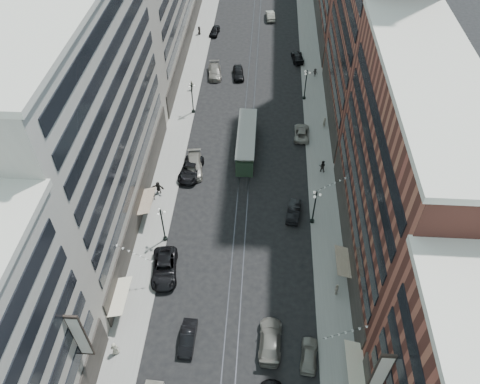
% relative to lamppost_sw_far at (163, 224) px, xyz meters
% --- Properties ---
extents(ground, '(220.00, 220.00, 0.00)m').
position_rel_lamppost_sw_far_xyz_m(ground, '(9.20, 32.00, -3.10)').
color(ground, black).
rests_on(ground, ground).
extents(sidewalk_west, '(4.00, 180.00, 0.15)m').
position_rel_lamppost_sw_far_xyz_m(sidewalk_west, '(-1.80, 42.00, -3.02)').
color(sidewalk_west, gray).
rests_on(sidewalk_west, ground).
extents(sidewalk_east, '(4.00, 180.00, 0.15)m').
position_rel_lamppost_sw_far_xyz_m(sidewalk_east, '(20.20, 42.00, -3.02)').
color(sidewalk_east, gray).
rests_on(sidewalk_east, ground).
extents(rail_west, '(0.12, 180.00, 0.02)m').
position_rel_lamppost_sw_far_xyz_m(rail_west, '(8.50, 42.00, -3.09)').
color(rail_west, '#2D2D33').
rests_on(rail_west, ground).
extents(rail_east, '(0.12, 180.00, 0.02)m').
position_rel_lamppost_sw_far_xyz_m(rail_east, '(9.90, 42.00, -3.09)').
color(rail_east, '#2D2D33').
rests_on(rail_east, ground).
extents(building_west_mid, '(8.00, 36.00, 28.00)m').
position_rel_lamppost_sw_far_xyz_m(building_west_mid, '(-7.80, 5.00, 10.90)').
color(building_west_mid, '#9F998D').
rests_on(building_west_mid, ground).
extents(building_east_mid, '(8.00, 30.00, 24.00)m').
position_rel_lamppost_sw_far_xyz_m(building_east_mid, '(26.20, -0.00, 8.90)').
color(building_east_mid, brown).
rests_on(building_east_mid, ground).
extents(lamppost_sw_far, '(1.03, 1.14, 5.52)m').
position_rel_lamppost_sw_far_xyz_m(lamppost_sw_far, '(0.00, 0.00, 0.00)').
color(lamppost_sw_far, black).
rests_on(lamppost_sw_far, sidewalk_west).
extents(lamppost_sw_mid, '(1.03, 1.14, 5.52)m').
position_rel_lamppost_sw_far_xyz_m(lamppost_sw_mid, '(0.00, 27.00, 0.00)').
color(lamppost_sw_mid, black).
rests_on(lamppost_sw_mid, sidewalk_west).
extents(lamppost_se_far, '(1.03, 1.14, 5.52)m').
position_rel_lamppost_sw_far_xyz_m(lamppost_se_far, '(18.40, 4.00, 0.00)').
color(lamppost_se_far, black).
rests_on(lamppost_se_far, sidewalk_east).
extents(lamppost_se_mid, '(1.03, 1.14, 5.52)m').
position_rel_lamppost_sw_far_xyz_m(lamppost_se_mid, '(18.40, 32.00, 0.00)').
color(lamppost_se_mid, black).
rests_on(lamppost_se_mid, sidewalk_east).
extents(streetcar, '(2.67, 12.05, 3.33)m').
position_rel_lamppost_sw_far_xyz_m(streetcar, '(9.20, 17.93, -1.56)').
color(streetcar, '#263C29').
rests_on(streetcar, ground).
extents(car_2, '(3.53, 6.42, 1.70)m').
position_rel_lamppost_sw_far_xyz_m(car_2, '(0.80, -4.86, -2.24)').
color(car_2, black).
rests_on(car_2, ground).
extents(car_4, '(2.10, 4.26, 1.40)m').
position_rel_lamppost_sw_far_xyz_m(car_4, '(17.17, -14.38, -2.40)').
color(car_4, slate).
rests_on(car_4, ground).
extents(car_5, '(1.59, 4.35, 1.42)m').
position_rel_lamppost_sw_far_xyz_m(car_5, '(4.70, -13.29, -2.38)').
color(car_5, black).
rests_on(car_5, ground).
extents(pedestrian_1, '(0.98, 0.67, 1.83)m').
position_rel_lamppost_sw_far_xyz_m(pedestrian_1, '(-2.44, -15.03, -2.03)').
color(pedestrian_1, '#AAA48C').
rests_on(pedestrian_1, sidewalk_west).
extents(pedestrian_2, '(0.95, 0.57, 1.89)m').
position_rel_lamppost_sw_far_xyz_m(pedestrian_2, '(-2.80, 6.72, -2.00)').
color(pedestrian_2, black).
rests_on(pedestrian_2, sidewalk_west).
extents(pedestrian_4, '(0.74, 1.07, 1.67)m').
position_rel_lamppost_sw_far_xyz_m(pedestrian_4, '(20.53, -6.61, -2.11)').
color(pedestrian_4, beige).
rests_on(pedestrian_4, sidewalk_east).
extents(car_7, '(3.43, 6.20, 1.64)m').
position_rel_lamppost_sw_far_xyz_m(car_7, '(1.57, 12.28, -2.28)').
color(car_7, black).
rests_on(car_7, ground).
extents(car_8, '(2.98, 5.86, 1.63)m').
position_rel_lamppost_sw_far_xyz_m(car_8, '(2.40, 38.76, -2.28)').
color(car_8, slate).
rests_on(car_8, ground).
extents(car_9, '(2.17, 4.33, 1.42)m').
position_rel_lamppost_sw_far_xyz_m(car_9, '(0.80, 54.65, -2.39)').
color(car_9, black).
rests_on(car_9, ground).
extents(car_10, '(2.20, 4.73, 1.50)m').
position_rel_lamppost_sw_far_xyz_m(car_10, '(16.04, 5.24, -2.35)').
color(car_10, black).
rests_on(car_10, ground).
extents(car_11, '(2.47, 4.99, 1.36)m').
position_rel_lamppost_sw_far_xyz_m(car_11, '(17.60, 21.85, -2.42)').
color(car_11, gray).
rests_on(car_11, ground).
extents(car_12, '(2.62, 5.19, 1.45)m').
position_rel_lamppost_sw_far_xyz_m(car_12, '(17.60, 45.06, -2.37)').
color(car_12, black).
rests_on(car_12, ground).
extents(car_13, '(2.48, 4.88, 1.59)m').
position_rel_lamppost_sw_far_xyz_m(car_13, '(6.72, 38.59, -2.30)').
color(car_13, black).
rests_on(car_13, ground).
extents(car_14, '(2.17, 4.95, 1.58)m').
position_rel_lamppost_sw_far_xyz_m(car_14, '(12.18, 62.40, -2.31)').
color(car_14, gray).
rests_on(car_14, ground).
extents(pedestrian_5, '(1.82, 0.76, 1.91)m').
position_rel_lamppost_sw_far_xyz_m(pedestrian_5, '(-2.28, 8.08, -1.99)').
color(pedestrian_5, black).
rests_on(pedestrian_5, sidewalk_west).
extents(pedestrian_6, '(1.02, 0.50, 1.70)m').
position_rel_lamppost_sw_far_xyz_m(pedestrian_6, '(-1.10, 33.61, -2.09)').
color(pedestrian_6, '#9C9581').
rests_on(pedestrian_6, sidewalk_west).
extents(pedestrian_7, '(1.03, 0.72, 1.93)m').
position_rel_lamppost_sw_far_xyz_m(pedestrian_7, '(20.24, 13.77, -1.98)').
color(pedestrian_7, black).
rests_on(pedestrian_7, sidewalk_east).
extents(pedestrian_8, '(0.78, 0.77, 1.81)m').
position_rel_lamppost_sw_far_xyz_m(pedestrian_8, '(21.23, 24.28, -2.04)').
color(pedestrian_8, '#9F9584').
rests_on(pedestrian_8, sidewalk_east).
extents(pedestrian_9, '(1.08, 0.68, 1.56)m').
position_rel_lamppost_sw_far_xyz_m(pedestrian_9, '(20.57, 39.24, -2.17)').
color(pedestrian_9, black).
rests_on(pedestrian_9, sidewalk_east).
extents(car_extra_0, '(2.48, 5.70, 1.63)m').
position_rel_lamppost_sw_far_xyz_m(car_extra_0, '(13.22, -13.07, -2.28)').
color(car_extra_0, '#66635B').
rests_on(car_extra_0, ground).
extents(car_extra_1, '(3.03, 6.05, 1.69)m').
position_rel_lamppost_sw_far_xyz_m(car_extra_1, '(1.96, 13.06, -2.25)').
color(car_extra_1, gray).
rests_on(car_extra_1, ground).
extents(pedestrian_extra_0, '(0.90, 0.88, 1.67)m').
position_rel_lamppost_sw_far_xyz_m(pedestrian_extra_0, '(-2.30, 54.20, -2.11)').
color(pedestrian_extra_0, black).
rests_on(pedestrian_extra_0, sidewalk_west).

